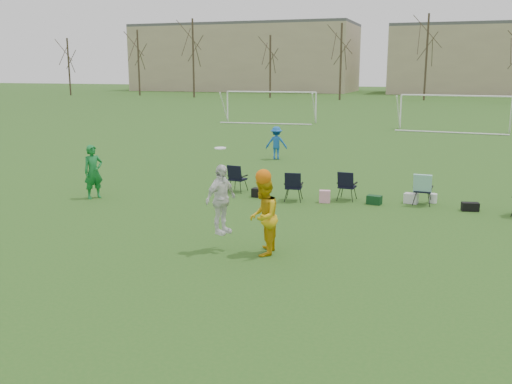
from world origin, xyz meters
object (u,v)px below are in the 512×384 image
at_px(center_contest, 248,209).
at_px(goal_mid, 455,103).
at_px(goal_left, 271,98).
at_px(fielder_green_near, 93,172).
at_px(fielder_blue, 276,143).

relative_size(center_contest, goal_mid, 0.33).
distance_m(center_contest, goal_left, 33.59).
bearing_deg(goal_mid, center_contest, -94.22).
bearing_deg(fielder_green_near, fielder_blue, 14.08).
bearing_deg(fielder_green_near, goal_mid, 9.32).
xyz_separation_m(fielder_green_near, fielder_blue, (3.28, 9.99, -0.11)).
bearing_deg(goal_mid, goal_left, 175.87).
height_order(fielder_green_near, center_contest, center_contest).
relative_size(fielder_green_near, center_contest, 0.72).
bearing_deg(goal_left, fielder_blue, -76.62).
xyz_separation_m(fielder_green_near, goal_mid, (11.16, 26.39, 1.03)).
relative_size(fielder_blue, center_contest, 0.63).
height_order(fielder_blue, goal_mid, goal_mid).
xyz_separation_m(fielder_blue, center_contest, (3.53, -13.76, 0.28)).
bearing_deg(center_contest, goal_mid, 81.78).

